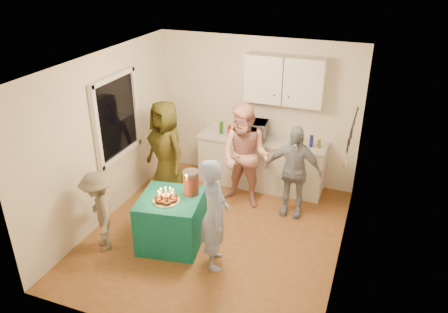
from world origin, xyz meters
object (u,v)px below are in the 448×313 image
(microwave, at_px, (251,129))
(woman_back_center, at_px, (245,157))
(counter, at_px, (261,164))
(woman_back_left, at_px, (166,150))
(child_near_left, at_px, (99,212))
(man_birthday, at_px, (214,214))
(punch_jar, at_px, (191,183))
(woman_back_right, at_px, (293,171))
(party_table, at_px, (171,221))

(microwave, distance_m, woman_back_center, 0.75)
(counter, distance_m, woman_back_left, 1.72)
(counter, xyz_separation_m, child_near_left, (-1.60, -2.56, 0.18))
(man_birthday, distance_m, woman_back_center, 1.61)
(punch_jar, distance_m, woman_back_right, 1.70)
(microwave, distance_m, woman_back_left, 1.51)
(man_birthday, bearing_deg, child_near_left, 76.82)
(microwave, bearing_deg, child_near_left, -122.59)
(man_birthday, relative_size, woman_back_center, 0.90)
(punch_jar, xyz_separation_m, man_birthday, (0.52, -0.42, -0.14))
(counter, bearing_deg, woman_back_left, -147.03)
(man_birthday, height_order, woman_back_right, man_birthday)
(counter, relative_size, woman_back_right, 1.45)
(party_table, xyz_separation_m, woman_back_center, (0.64, 1.40, 0.49))
(woman_back_right, bearing_deg, woman_back_left, -175.07)
(man_birthday, distance_m, woman_back_right, 1.74)
(microwave, relative_size, woman_back_right, 0.36)
(punch_jar, relative_size, woman_back_left, 0.20)
(woman_back_center, bearing_deg, punch_jar, -101.22)
(woman_back_left, bearing_deg, counter, 58.59)
(party_table, distance_m, man_birthday, 0.88)
(punch_jar, distance_m, child_near_left, 1.33)
(counter, distance_m, microwave, 0.67)
(woman_back_center, bearing_deg, woman_back_left, -163.57)
(punch_jar, bearing_deg, woman_back_center, 70.85)
(counter, bearing_deg, man_birthday, -89.30)
(counter, height_order, woman_back_left, woman_back_left)
(woman_back_left, xyz_separation_m, woman_back_center, (1.32, 0.20, 0.02))
(man_birthday, relative_size, woman_back_right, 1.04)
(man_birthday, bearing_deg, microwave, -16.07)
(woman_back_left, height_order, child_near_left, woman_back_left)
(counter, height_order, punch_jar, punch_jar)
(woman_back_right, distance_m, child_near_left, 2.97)
(microwave, relative_size, child_near_left, 0.46)
(child_near_left, bearing_deg, woman_back_right, 84.52)
(counter, height_order, party_table, counter)
(counter, bearing_deg, punch_jar, -104.54)
(child_near_left, bearing_deg, woman_back_center, 96.47)
(party_table, height_order, woman_back_left, woman_back_left)
(punch_jar, bearing_deg, child_near_left, -148.96)
(woman_back_right, height_order, child_near_left, woman_back_right)
(woman_back_right, bearing_deg, party_table, -136.24)
(microwave, relative_size, man_birthday, 0.35)
(punch_jar, distance_m, woman_back_center, 1.25)
(counter, bearing_deg, child_near_left, -122.00)
(man_birthday, relative_size, woman_back_left, 0.92)
(party_table, distance_m, woman_back_center, 1.61)
(microwave, xyz_separation_m, child_near_left, (-1.39, -2.56, -0.46))
(microwave, distance_m, party_table, 2.27)
(microwave, distance_m, child_near_left, 2.95)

